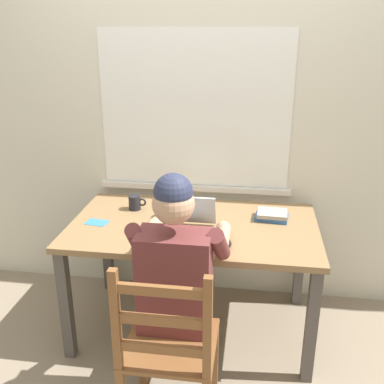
{
  "coord_description": "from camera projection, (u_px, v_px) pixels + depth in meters",
  "views": [
    {
      "loc": [
        0.33,
        -2.39,
        1.84
      ],
      "look_at": [
        -0.0,
        -0.05,
        0.95
      ],
      "focal_mm": 41.96,
      "sensor_mm": 36.0,
      "label": 1
    }
  ],
  "objects": [
    {
      "name": "coffee_mug_dark",
      "position": [
        135.0,
        202.0,
        2.84
      ],
      "size": [
        0.11,
        0.07,
        0.09
      ],
      "color": "black",
      "rests_on": "desk"
    },
    {
      "name": "coffee_mug_white",
      "position": [
        169.0,
        210.0,
        2.72
      ],
      "size": [
        0.12,
        0.09,
        0.1
      ],
      "color": "white",
      "rests_on": "desk"
    },
    {
      "name": "desk",
      "position": [
        193.0,
        237.0,
        2.68
      ],
      "size": [
        1.45,
        0.83,
        0.73
      ],
      "color": "olive",
      "rests_on": "ground"
    },
    {
      "name": "book_stack_main",
      "position": [
        272.0,
        215.0,
        2.7
      ],
      "size": [
        0.21,
        0.16,
        0.05
      ],
      "color": "#2D5B9E",
      "rests_on": "desk"
    },
    {
      "name": "seated_person",
      "position": [
        178.0,
        274.0,
        2.21
      ],
      "size": [
        0.5,
        0.6,
        1.23
      ],
      "color": "brown",
      "rests_on": "ground"
    },
    {
      "name": "ground_plane",
      "position": [
        193.0,
        326.0,
        2.9
      ],
      "size": [
        8.0,
        8.0,
        0.0
      ],
      "primitive_type": "plane",
      "color": "gray"
    },
    {
      "name": "laptop",
      "position": [
        184.0,
        227.0,
        2.49
      ],
      "size": [
        0.33,
        0.34,
        0.21
      ],
      "color": "#ADAFB2",
      "rests_on": "desk"
    },
    {
      "name": "landscape_photo_print",
      "position": [
        97.0,
        222.0,
        2.66
      ],
      "size": [
        0.14,
        0.11,
        0.0
      ],
      "primitive_type": "cube",
      "rotation": [
        0.0,
        0.0,
        -0.14
      ],
      "color": "teal",
      "rests_on": "desk"
    },
    {
      "name": "computer_mouse",
      "position": [
        226.0,
        244.0,
        2.37
      ],
      "size": [
        0.06,
        0.1,
        0.03
      ],
      "primitive_type": "ellipsoid",
      "color": "black",
      "rests_on": "desk"
    },
    {
      "name": "back_wall",
      "position": [
        204.0,
        112.0,
        2.9
      ],
      "size": [
        6.0,
        0.08,
        2.6
      ],
      "color": "beige",
      "rests_on": "ground"
    },
    {
      "name": "wooden_chair",
      "position": [
        168.0,
        349.0,
        2.03
      ],
      "size": [
        0.42,
        0.42,
        0.93
      ],
      "color": "brown",
      "rests_on": "ground"
    },
    {
      "name": "paper_pile_near_laptop",
      "position": [
        163.0,
        243.0,
        2.41
      ],
      "size": [
        0.26,
        0.21,
        0.01
      ],
      "primitive_type": "cube",
      "rotation": [
        0.0,
        0.0,
        -0.07
      ],
      "color": "silver",
      "rests_on": "desk"
    }
  ]
}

